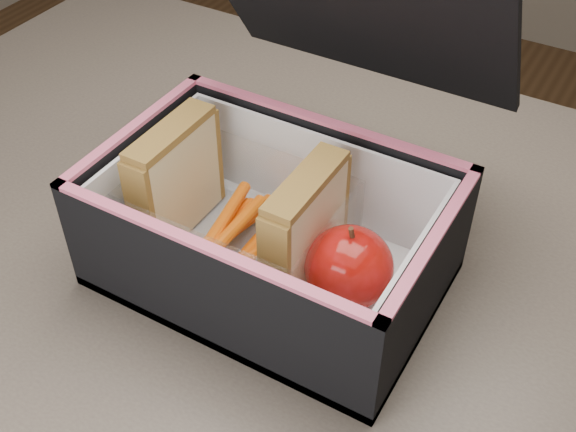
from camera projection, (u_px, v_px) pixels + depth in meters
name	position (u px, v px, depth m)	size (l,w,h in m)	color
kitchen_table	(335.00, 376.00, 0.65)	(1.20, 0.80, 0.75)	#65584C
lunch_bag	(274.00, 220.00, 0.59)	(0.28, 0.29, 0.25)	black
plastic_tub	(239.00, 221.00, 0.60)	(0.17, 0.12, 0.07)	white
sandwich_left	(176.00, 179.00, 0.62)	(0.03, 0.09, 0.10)	#E4CE88
sandwich_right	(305.00, 230.00, 0.57)	(0.03, 0.09, 0.10)	#E4CE88
carrot_sticks	(232.00, 233.00, 0.61)	(0.05, 0.12, 0.03)	#EB4202
paper_napkin	(351.00, 298.00, 0.58)	(0.07, 0.08, 0.01)	white
red_apple	(349.00, 267.00, 0.56)	(0.09, 0.09, 0.07)	#8B0B00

